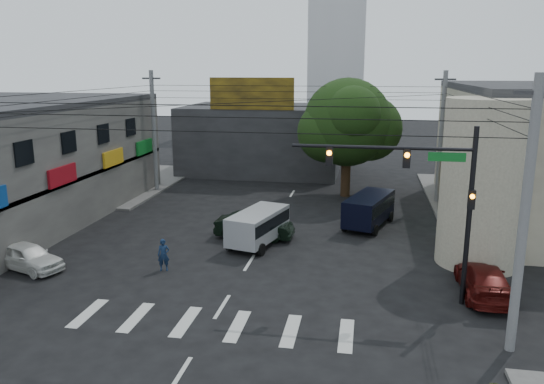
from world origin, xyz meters
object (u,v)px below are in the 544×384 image
(street_tree, at_px, (347,123))
(navy_van, at_px, (369,211))
(utility_pole_far_right, at_px, (441,138))
(traffic_gantry, at_px, (427,186))
(utility_pole_far_left, at_px, (154,132))
(white_compact, at_px, (28,257))
(dark_sedan, at_px, (255,226))
(utility_pole_near_right, at_px, (524,220))
(traffic_officer, at_px, (164,255))
(silver_minivan, at_px, (258,228))
(maroon_sedan, at_px, (484,280))

(street_tree, bearing_deg, navy_van, -77.26)
(utility_pole_far_right, height_order, navy_van, utility_pole_far_right)
(street_tree, xyz_separation_m, traffic_gantry, (3.82, -18.00, -0.64))
(traffic_gantry, distance_m, utility_pole_far_left, 25.00)
(white_compact, bearing_deg, dark_sedan, -36.10)
(utility_pole_far_right, bearing_deg, utility_pole_far_left, 180.00)
(utility_pole_near_right, height_order, traffic_officer, utility_pole_near_right)
(street_tree, relative_size, dark_sedan, 1.97)
(street_tree, relative_size, silver_minivan, 1.87)
(utility_pole_far_right, bearing_deg, maroon_sedan, -90.00)
(traffic_officer, bearing_deg, maroon_sedan, -17.52)
(utility_pole_far_right, bearing_deg, traffic_gantry, -98.94)
(street_tree, bearing_deg, white_compact, -128.51)
(street_tree, xyz_separation_m, maroon_sedan, (6.50, -16.96, -4.81))
(traffic_officer, bearing_deg, navy_van, 27.13)
(utility_pole_far_right, bearing_deg, street_tree, 171.25)
(traffic_gantry, xyz_separation_m, utility_pole_far_right, (2.68, 17.00, -0.23))
(traffic_gantry, relative_size, maroon_sedan, 1.56)
(utility_pole_far_right, bearing_deg, dark_sedan, -137.56)
(dark_sedan, height_order, white_compact, dark_sedan)
(silver_minivan, height_order, traffic_officer, silver_minivan)
(street_tree, height_order, traffic_gantry, street_tree)
(street_tree, bearing_deg, traffic_officer, -114.95)
(navy_van, bearing_deg, utility_pole_far_right, -18.08)
(white_compact, height_order, traffic_officer, traffic_officer)
(maroon_sedan, bearing_deg, traffic_gantry, 21.42)
(utility_pole_far_left, xyz_separation_m, dark_sedan, (9.94, -10.12, -3.88))
(maroon_sedan, bearing_deg, traffic_officer, -1.03)
(maroon_sedan, height_order, silver_minivan, silver_minivan)
(maroon_sedan, relative_size, silver_minivan, 0.99)
(utility_pole_near_right, distance_m, dark_sedan, 15.66)
(utility_pole_far_right, distance_m, traffic_officer, 21.52)
(white_compact, relative_size, navy_van, 0.79)
(traffic_gantry, bearing_deg, utility_pole_far_left, 137.14)
(white_compact, height_order, maroon_sedan, maroon_sedan)
(utility_pole_far_right, bearing_deg, white_compact, -140.94)
(utility_pole_near_right, relative_size, maroon_sedan, 2.00)
(white_compact, relative_size, silver_minivan, 0.88)
(utility_pole_far_right, xyz_separation_m, white_compact, (-20.60, -16.72, -3.96))
(utility_pole_far_left, xyz_separation_m, maroon_sedan, (21.00, -15.96, -3.93))
(navy_van, distance_m, traffic_officer, 13.07)
(utility_pole_near_right, relative_size, dark_sedan, 2.09)
(utility_pole_far_left, relative_size, traffic_officer, 6.01)
(utility_pole_near_right, distance_m, utility_pole_far_right, 20.50)
(dark_sedan, bearing_deg, silver_minivan, -157.13)
(maroon_sedan, bearing_deg, utility_pole_far_right, -89.84)
(dark_sedan, bearing_deg, utility_pole_far_left, 45.89)
(traffic_gantry, height_order, utility_pole_far_left, utility_pole_far_left)
(dark_sedan, bearing_deg, utility_pole_far_right, -46.15)
(traffic_gantry, bearing_deg, street_tree, 101.99)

